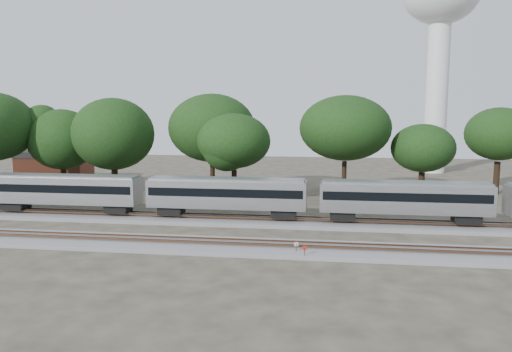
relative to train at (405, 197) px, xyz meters
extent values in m
plane|color=#383328|center=(-15.88, -6.00, -3.10)|extent=(160.00, 160.00, 0.00)
cube|color=slate|center=(-15.88, 0.00, -2.90)|extent=(160.00, 5.00, 0.40)
cube|color=brown|center=(-15.88, -0.72, -2.45)|extent=(160.00, 0.08, 0.15)
cube|color=brown|center=(-15.88, 0.72, -2.45)|extent=(160.00, 0.08, 0.15)
cube|color=slate|center=(-15.88, -10.00, -2.90)|extent=(160.00, 5.00, 0.40)
cube|color=brown|center=(-15.88, -10.72, -2.45)|extent=(160.00, 0.08, 0.15)
cube|color=brown|center=(-15.88, -9.28, -2.45)|extent=(160.00, 0.08, 0.15)
cube|color=silver|center=(-36.19, 0.00, -0.07)|extent=(16.66, 2.87, 2.87)
cube|color=black|center=(-36.19, 0.00, 0.21)|extent=(16.09, 2.92, 0.86)
cube|color=gray|center=(-36.19, 0.00, 1.41)|extent=(16.28, 2.30, 0.34)
cube|color=black|center=(-42.23, 0.00, -1.94)|extent=(2.49, 2.11, 0.86)
cube|color=black|center=(-30.16, 0.00, -1.94)|extent=(2.49, 2.11, 0.86)
cube|color=silver|center=(-18.16, 0.00, -0.07)|extent=(16.66, 2.87, 2.87)
cube|color=black|center=(-18.16, 0.00, 0.21)|extent=(16.09, 2.92, 0.86)
cube|color=gray|center=(-18.16, 0.00, 1.41)|extent=(16.28, 2.30, 0.34)
cube|color=black|center=(-24.19, 0.00, -1.94)|extent=(2.49, 2.11, 0.86)
cube|color=black|center=(-12.12, 0.00, -1.94)|extent=(2.49, 2.11, 0.86)
cube|color=silver|center=(-0.12, 0.00, -0.07)|extent=(16.66, 2.87, 2.87)
cube|color=black|center=(-0.12, 0.00, 0.21)|extent=(16.09, 2.92, 0.86)
cube|color=gray|center=(-0.12, 0.00, 1.41)|extent=(16.28, 2.30, 0.34)
cube|color=black|center=(-6.15, 0.00, -1.94)|extent=(2.49, 2.11, 0.86)
cube|color=black|center=(5.91, 0.00, -1.94)|extent=(2.49, 2.11, 0.86)
cylinder|color=#512D19|center=(-9.43, -12.39, -2.58)|extent=(0.07, 0.07, 1.03)
cylinder|color=#B61E0D|center=(-9.43, -12.39, -2.12)|extent=(0.37, 0.05, 0.37)
cylinder|color=#512D19|center=(-10.16, -11.27, -2.59)|extent=(0.07, 0.07, 1.03)
cylinder|color=silver|center=(-10.16, -11.27, -2.13)|extent=(0.36, 0.16, 0.37)
cube|color=#512D19|center=(-8.69, -11.42, -2.95)|extent=(0.58, 0.47, 0.30)
cylinder|color=silver|center=(12.11, 46.44, 10.73)|extent=(3.95, 3.95, 27.67)
cone|color=silver|center=(12.11, 46.44, -1.13)|extent=(6.32, 6.32, 3.95)
cube|color=brown|center=(-51.83, 25.13, -1.01)|extent=(11.43, 8.82, 4.18)
cube|color=black|center=(-51.83, 25.13, 1.55)|extent=(11.66, 9.05, 0.94)
cylinder|color=black|center=(-42.76, 11.45, -0.99)|extent=(0.70, 0.70, 4.21)
ellipsoid|color=black|center=(-42.76, 11.45, 4.72)|extent=(7.95, 7.95, 6.75)
cylinder|color=black|center=(-35.54, 11.44, -0.79)|extent=(0.70, 0.70, 4.63)
ellipsoid|color=black|center=(-35.54, 11.44, 5.49)|extent=(8.73, 8.73, 7.42)
cylinder|color=black|center=(-23.08, 14.74, -0.59)|extent=(0.70, 0.70, 5.02)
ellipsoid|color=black|center=(-23.08, 14.74, 6.23)|extent=(9.47, 9.47, 8.05)
cylinder|color=black|center=(-19.24, 10.14, -0.97)|extent=(0.70, 0.70, 4.26)
ellipsoid|color=black|center=(-19.24, 10.14, 4.81)|extent=(8.03, 8.03, 6.83)
cylinder|color=black|center=(-5.52, 15.24, -0.57)|extent=(0.70, 0.70, 5.06)
ellipsoid|color=black|center=(-5.52, 15.24, 6.29)|extent=(9.54, 9.54, 8.11)
cylinder|color=black|center=(4.37, 15.61, -1.25)|extent=(0.70, 0.70, 3.70)
ellipsoid|color=black|center=(4.37, 15.61, 3.77)|extent=(6.97, 6.97, 5.93)
cylinder|color=black|center=(15.76, 22.55, -0.83)|extent=(0.70, 0.70, 4.53)
ellipsoid|color=black|center=(15.76, 22.55, 5.32)|extent=(8.55, 8.55, 7.27)
camera|label=1|loc=(-7.88, -50.56, 8.71)|focal=35.00mm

